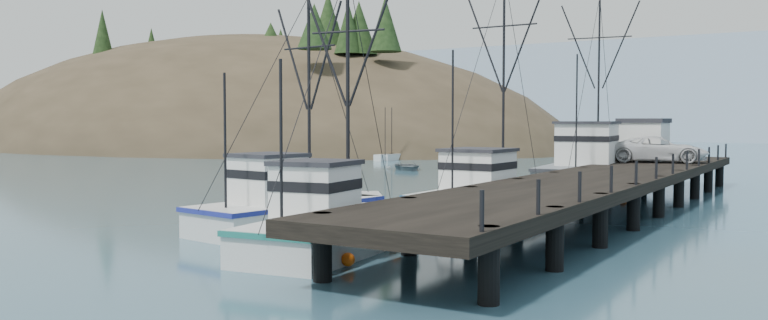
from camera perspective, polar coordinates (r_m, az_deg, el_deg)
ground at (r=32.52m, az=-16.81°, el=-5.33°), size 400.00×400.00×0.00m
pier at (r=38.72m, az=16.46°, el=-1.48°), size 6.00×44.00×2.00m
headland at (r=141.00m, az=-12.98°, el=-0.80°), size 134.80×78.00×51.00m
distant_ridge_far at (r=216.05m, az=14.50°, el=1.68°), size 180.00×25.00×18.00m
moored_sailboats at (r=94.13m, az=-4.24°, el=0.38°), size 20.52×12.29×6.35m
trawler_near at (r=26.79m, az=-3.68°, el=-5.20°), size 4.34×10.21×10.44m
trawler_mid at (r=32.24m, az=-6.88°, el=-3.83°), size 4.68×10.38×10.35m
trawler_far at (r=38.20m, az=8.31°, el=-2.76°), size 4.31×12.45×12.59m
work_vessel at (r=51.24m, az=15.64°, el=-0.92°), size 6.19×16.15×13.38m
pier_shed at (r=53.52m, az=19.18°, el=1.53°), size 3.00×3.20×2.80m
pickup_truck at (r=50.53m, az=20.18°, el=0.77°), size 6.41×4.02×1.65m
motorboat at (r=70.63m, az=1.73°, el=-0.76°), size 5.89×5.98×1.01m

